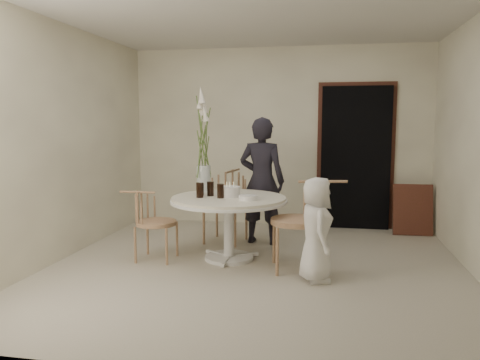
% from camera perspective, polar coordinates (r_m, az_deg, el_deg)
% --- Properties ---
extents(ground, '(4.50, 4.50, 0.00)m').
position_cam_1_polar(ground, '(5.20, 1.92, -10.59)').
color(ground, '#BEB3A2').
rests_on(ground, ground).
extents(room_shell, '(4.50, 4.50, 4.50)m').
position_cam_1_polar(room_shell, '(4.95, 1.99, 7.57)').
color(room_shell, silver).
rests_on(room_shell, ground).
extents(doorway, '(1.00, 0.10, 2.10)m').
position_cam_1_polar(doorway, '(7.12, 13.89, 2.61)').
color(doorway, black).
rests_on(doorway, ground).
extents(door_trim, '(1.12, 0.03, 2.22)m').
position_cam_1_polar(door_trim, '(7.15, 13.89, 3.11)').
color(door_trim, maroon).
rests_on(door_trim, ground).
extents(table, '(1.33, 1.33, 0.73)m').
position_cam_1_polar(table, '(5.35, -1.36, -3.28)').
color(table, silver).
rests_on(table, ground).
extents(picture_frame, '(0.55, 0.19, 0.71)m').
position_cam_1_polar(picture_frame, '(7.00, 20.32, -3.42)').
color(picture_frame, maroon).
rests_on(picture_frame, ground).
extents(chair_far, '(0.58, 0.61, 0.94)m').
position_cam_1_polar(chair_far, '(6.26, -1.33, -1.83)').
color(chair_far, tan).
rests_on(chair_far, ground).
extents(chair_right, '(0.64, 0.60, 0.98)m').
position_cam_1_polar(chair_right, '(5.03, 8.51, -3.83)').
color(chair_right, tan).
rests_on(chair_right, ground).
extents(chair_left, '(0.49, 0.46, 0.80)m').
position_cam_1_polar(chair_left, '(5.48, -11.29, -4.22)').
color(chair_left, tan).
rests_on(chair_left, ground).
extents(girl, '(0.65, 0.48, 1.64)m').
position_cam_1_polar(girl, '(6.05, 2.68, -0.11)').
color(girl, black).
rests_on(girl, ground).
extents(boy, '(0.43, 0.57, 1.04)m').
position_cam_1_polar(boy, '(4.71, 9.27, -5.98)').
color(boy, silver).
rests_on(boy, ground).
extents(birthday_cake, '(0.24, 0.24, 0.17)m').
position_cam_1_polar(birthday_cake, '(5.33, -1.27, -1.43)').
color(birthday_cake, silver).
rests_on(birthday_cake, table).
extents(cola_tumbler_a, '(0.10, 0.10, 0.17)m').
position_cam_1_polar(cola_tumbler_a, '(5.29, -4.93, -1.22)').
color(cola_tumbler_a, black).
rests_on(cola_tumbler_a, table).
extents(cola_tumbler_b, '(0.09, 0.09, 0.16)m').
position_cam_1_polar(cola_tumbler_b, '(5.24, -2.40, -1.34)').
color(cola_tumbler_b, black).
rests_on(cola_tumbler_b, table).
extents(cola_tumbler_c, '(0.09, 0.09, 0.15)m').
position_cam_1_polar(cola_tumbler_c, '(5.44, -4.79, -1.12)').
color(cola_tumbler_c, black).
rests_on(cola_tumbler_c, table).
extents(cola_tumbler_d, '(0.08, 0.08, 0.17)m').
position_cam_1_polar(cola_tumbler_d, '(5.39, -3.63, -1.07)').
color(cola_tumbler_d, black).
rests_on(cola_tumbler_d, table).
extents(plate_stack, '(0.24, 0.24, 0.05)m').
position_cam_1_polar(plate_stack, '(5.11, 0.98, -2.18)').
color(plate_stack, white).
rests_on(plate_stack, table).
extents(flower_vase, '(0.17, 0.17, 1.27)m').
position_cam_1_polar(flower_vase, '(5.73, -4.49, 3.87)').
color(flower_vase, '#B9C3BD').
rests_on(flower_vase, table).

